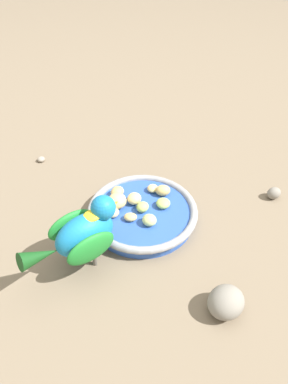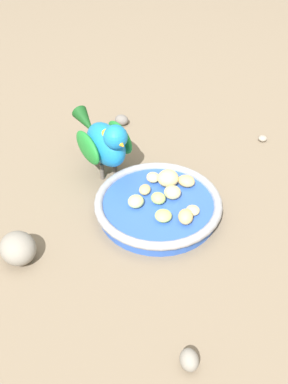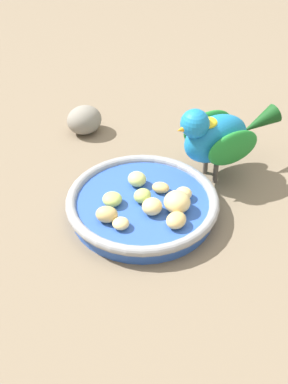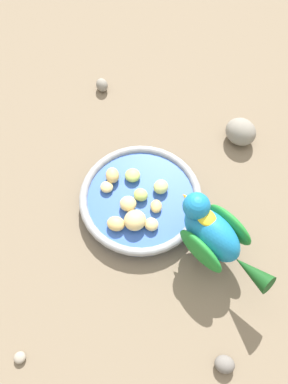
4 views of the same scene
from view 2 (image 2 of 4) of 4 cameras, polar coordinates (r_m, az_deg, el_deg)
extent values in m
plane|color=#756651|center=(0.86, 1.89, -2.18)|extent=(4.00, 4.00, 0.00)
cylinder|color=#2D56B7|center=(0.85, 1.85, -1.96)|extent=(0.21, 0.21, 0.03)
torus|color=#93969B|center=(0.84, 1.87, -1.31)|extent=(0.23, 0.23, 0.02)
ellipsoid|color=#E5C67F|center=(0.87, 3.09, 1.65)|extent=(0.06, 0.06, 0.03)
ellipsoid|color=#B2CC66|center=(0.83, 1.96, -0.81)|extent=(0.03, 0.03, 0.02)
ellipsoid|color=#E5C67F|center=(0.82, 5.95, -2.22)|extent=(0.03, 0.03, 0.01)
ellipsoid|color=tan|center=(0.87, 5.17, 1.35)|extent=(0.04, 0.03, 0.02)
ellipsoid|color=tan|center=(0.80, 5.08, -3.00)|extent=(0.03, 0.04, 0.02)
ellipsoid|color=#C6D17A|center=(0.83, -1.00, -1.14)|extent=(0.04, 0.04, 0.02)
ellipsoid|color=tan|center=(0.85, 0.11, 0.30)|extent=(0.03, 0.03, 0.01)
ellipsoid|color=#B2CC66|center=(0.80, 2.36, -2.89)|extent=(0.03, 0.03, 0.02)
ellipsoid|color=#E5C67F|center=(0.84, 3.48, -0.03)|extent=(0.03, 0.03, 0.02)
ellipsoid|color=#E5C67F|center=(0.88, 1.11, 1.79)|extent=(0.03, 0.03, 0.02)
cylinder|color=#59544C|center=(0.94, -3.56, 3.05)|extent=(0.01, 0.01, 0.04)
cylinder|color=#59544C|center=(0.93, -5.10, 2.50)|extent=(0.01, 0.01, 0.04)
ellipsoid|color=#197AB7|center=(0.90, -4.65, 5.79)|extent=(0.13, 0.12, 0.08)
ellipsoid|color=#1E7F2D|center=(0.92, -2.97, 6.67)|extent=(0.08, 0.07, 0.06)
ellipsoid|color=#1E7F2D|center=(0.90, -6.86, 5.38)|extent=(0.08, 0.07, 0.06)
cone|color=#144719|center=(0.96, -7.02, 8.42)|extent=(0.08, 0.07, 0.05)
sphere|color=#197AB7|center=(0.85, -3.49, 6.68)|extent=(0.06, 0.06, 0.04)
cone|color=orange|center=(0.83, -2.78, 5.81)|extent=(0.03, 0.03, 0.02)
ellipsoid|color=yellow|center=(0.87, -4.18, 7.06)|extent=(0.05, 0.04, 0.01)
ellipsoid|color=gray|center=(0.79, -15.05, -6.61)|extent=(0.09, 0.08, 0.05)
ellipsoid|color=gray|center=(0.66, 5.51, -19.63)|extent=(0.04, 0.04, 0.03)
ellipsoid|color=gray|center=(1.07, 14.21, 6.32)|extent=(0.02, 0.02, 0.01)
ellipsoid|color=slate|center=(1.09, -2.74, 8.74)|extent=(0.03, 0.03, 0.02)
camera|label=1|loc=(0.85, -42.58, 28.92)|focal=33.42mm
camera|label=3|loc=(0.94, 53.70, 25.68)|focal=53.69mm
camera|label=4|loc=(0.96, 6.67, 44.86)|focal=36.10mm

